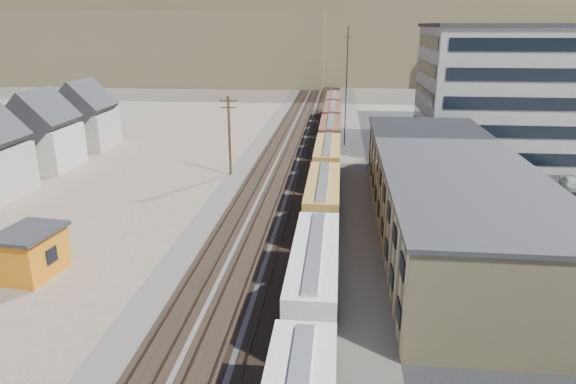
# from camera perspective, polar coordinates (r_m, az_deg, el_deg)

# --- Properties ---
(ballast_bed) EXTENTS (18.00, 200.00, 0.06)m
(ballast_bed) POSITION_cam_1_polar(r_m,az_deg,el_deg) (72.51, 1.54, 3.53)
(ballast_bed) COLOR #4C4742
(ballast_bed) RESTS_ON ground
(dirt_yard) EXTENTS (24.00, 180.00, 0.03)m
(dirt_yard) POSITION_cam_1_polar(r_m,az_deg,el_deg) (67.55, -16.31, 1.67)
(dirt_yard) COLOR brown
(dirt_yard) RESTS_ON ground
(asphalt_lot) EXTENTS (26.00, 120.00, 0.04)m
(asphalt_lot) POSITION_cam_1_polar(r_m,az_deg,el_deg) (60.36, 21.71, -0.85)
(asphalt_lot) COLOR #232326
(asphalt_lot) RESTS_ON ground
(rail_tracks) EXTENTS (11.40, 200.00, 0.24)m
(rail_tracks) POSITION_cam_1_polar(r_m,az_deg,el_deg) (72.53, 1.10, 3.60)
(rail_tracks) COLOR black
(rail_tracks) RESTS_ON ground
(freight_train) EXTENTS (3.00, 119.74, 4.46)m
(freight_train) POSITION_cam_1_polar(r_m,az_deg,el_deg) (55.29, 4.18, 1.78)
(freight_train) COLOR black
(freight_train) RESTS_ON ground
(warehouse) EXTENTS (12.40, 40.40, 7.25)m
(warehouse) POSITION_cam_1_polar(r_m,az_deg,el_deg) (48.33, 17.26, -0.38)
(warehouse) COLOR tan
(warehouse) RESTS_ON ground
(office_tower) EXTENTS (22.60, 18.60, 18.45)m
(office_tower) POSITION_cam_1_polar(r_m,az_deg,el_deg) (78.86, 22.94, 10.15)
(office_tower) COLOR #9E998E
(office_tower) RESTS_ON ground
(utility_pole_north) EXTENTS (2.20, 0.32, 10.00)m
(utility_pole_north) POSITION_cam_1_polar(r_m,az_deg,el_deg) (64.78, -6.53, 6.43)
(utility_pole_north) COLOR #382619
(utility_pole_north) RESTS_ON ground
(radio_mast) EXTENTS (1.20, 0.16, 18.00)m
(radio_mast) POSITION_cam_1_polar(r_m,az_deg,el_deg) (80.51, 6.49, 11.47)
(radio_mast) COLOR black
(radio_mast) RESTS_ON ground
(hills_north) EXTENTS (265.00, 80.00, 32.00)m
(hills_north) POSITION_cam_1_polar(r_m,az_deg,el_deg) (188.01, 4.44, 16.82)
(hills_north) COLOR brown
(hills_north) RESTS_ON ground
(maintenance_shed) EXTENTS (4.43, 5.44, 3.70)m
(maintenance_shed) POSITION_cam_1_polar(r_m,az_deg,el_deg) (43.67, -26.65, -6.02)
(maintenance_shed) COLOR orange
(maintenance_shed) RESTS_ON ground
(parked_car_blue) EXTENTS (6.18, 4.96, 1.56)m
(parked_car_blue) POSITION_cam_1_polar(r_m,az_deg,el_deg) (68.00, 21.88, 1.86)
(parked_car_blue) COLOR navy
(parked_car_blue) RESTS_ON ground
(parked_car_far) EXTENTS (2.35, 4.65, 1.52)m
(parked_car_far) POSITION_cam_1_polar(r_m,az_deg,el_deg) (67.79, 28.93, 0.81)
(parked_car_far) COLOR silver
(parked_car_far) RESTS_ON ground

